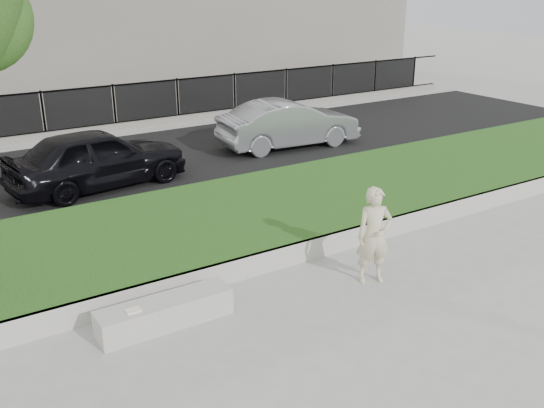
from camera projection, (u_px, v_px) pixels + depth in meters
ground at (275, 306)px, 9.38m from camera, size 90.00×90.00×0.00m
grass_bank at (191, 230)px, 11.68m from camera, size 34.00×4.00×0.40m
grass_kerb at (241, 269)px, 10.13m from camera, size 34.00×0.08×0.40m
street at (102, 168)px, 16.09m from camera, size 34.00×7.00×0.04m
far_pavement at (59, 132)px, 19.63m from camera, size 34.00×3.00×0.12m
iron_fence at (65, 124)px, 18.67m from camera, size 32.00×0.30×1.50m
stone_bench at (165, 312)px, 8.80m from camera, size 1.99×0.50×0.41m
man at (374, 236)px, 9.88m from camera, size 0.70×0.59×1.64m
book at (133, 310)px, 8.44m from camera, size 0.21×0.15×0.02m
car_dark at (97, 158)px, 14.34m from camera, size 4.43×2.27×1.44m
car_silver at (289, 124)px, 17.83m from camera, size 4.29×1.81×1.38m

